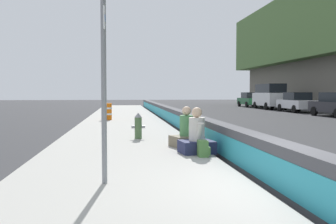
{
  "coord_description": "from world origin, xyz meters",
  "views": [
    {
      "loc": [
        -5.67,
        2.72,
        1.7
      ],
      "look_at": [
        9.66,
        0.82,
        0.89
      ],
      "focal_mm": 39.87,
      "sensor_mm": 36.0,
      "label": 1
    }
  ],
  "objects_px": {
    "fire_hydrant": "(138,125)",
    "parked_car_farther": "(250,100)",
    "parked_car_midline": "(297,102)",
    "construction_barrel": "(107,111)",
    "backpack": "(203,149)",
    "route_sign_post": "(104,62)",
    "seated_person_middle": "(187,134)",
    "seated_person_foreground": "(197,139)",
    "parked_car_far": "(270,96)"
  },
  "relations": [
    {
      "from": "fire_hydrant",
      "to": "parked_car_farther",
      "type": "height_order",
      "value": "parked_car_farther"
    },
    {
      "from": "parked_car_farther",
      "to": "parked_car_midline",
      "type": "bearing_deg",
      "value": -179.58
    },
    {
      "from": "construction_barrel",
      "to": "parked_car_midline",
      "type": "xyz_separation_m",
      "value": [
        9.09,
        -15.84,
        0.24
      ]
    },
    {
      "from": "backpack",
      "to": "parked_car_midline",
      "type": "xyz_separation_m",
      "value": [
        21.72,
        -13.05,
        0.53
      ]
    },
    {
      "from": "route_sign_post",
      "to": "fire_hydrant",
      "type": "xyz_separation_m",
      "value": [
        6.13,
        -0.84,
        -1.62
      ]
    },
    {
      "from": "parked_car_farther",
      "to": "fire_hydrant",
      "type": "bearing_deg",
      "value": 154.02
    },
    {
      "from": "route_sign_post",
      "to": "construction_barrel",
      "type": "bearing_deg",
      "value": 2.04
    },
    {
      "from": "backpack",
      "to": "seated_person_middle",
      "type": "bearing_deg",
      "value": 3.56
    },
    {
      "from": "seated_person_foreground",
      "to": "parked_car_far",
      "type": "xyz_separation_m",
      "value": [
        27.04,
        -13.07,
        0.84
      ]
    },
    {
      "from": "seated_person_middle",
      "to": "backpack",
      "type": "distance_m",
      "value": 1.75
    },
    {
      "from": "route_sign_post",
      "to": "parked_car_farther",
      "type": "height_order",
      "value": "route_sign_post"
    },
    {
      "from": "seated_person_foreground",
      "to": "seated_person_middle",
      "type": "bearing_deg",
      "value": 3.01
    },
    {
      "from": "parked_car_farther",
      "to": "seated_person_foreground",
      "type": "bearing_deg",
      "value": 158.29
    },
    {
      "from": "construction_barrel",
      "to": "route_sign_post",
      "type": "bearing_deg",
      "value": -177.96
    },
    {
      "from": "fire_hydrant",
      "to": "parked_car_farther",
      "type": "bearing_deg",
      "value": -25.98
    },
    {
      "from": "seated_person_foreground",
      "to": "parked_car_farther",
      "type": "relative_size",
      "value": 0.26
    },
    {
      "from": "fire_hydrant",
      "to": "parked_car_farther",
      "type": "relative_size",
      "value": 0.19
    },
    {
      "from": "backpack",
      "to": "parked_car_midline",
      "type": "relative_size",
      "value": 0.09
    },
    {
      "from": "parked_car_far",
      "to": "route_sign_post",
      "type": "bearing_deg",
      "value": 153.0
    },
    {
      "from": "fire_hydrant",
      "to": "construction_barrel",
      "type": "distance_m",
      "value": 8.99
    },
    {
      "from": "backpack",
      "to": "parked_car_far",
      "type": "bearing_deg",
      "value": -25.26
    },
    {
      "from": "parked_car_midline",
      "to": "parked_car_farther",
      "type": "bearing_deg",
      "value": 0.42
    },
    {
      "from": "fire_hydrant",
      "to": "route_sign_post",
      "type": "bearing_deg",
      "value": 172.19
    },
    {
      "from": "fire_hydrant",
      "to": "construction_barrel",
      "type": "height_order",
      "value": "construction_barrel"
    },
    {
      "from": "route_sign_post",
      "to": "backpack",
      "type": "xyz_separation_m",
      "value": [
        2.39,
        -2.26,
        -1.88
      ]
    },
    {
      "from": "route_sign_post",
      "to": "parked_car_midline",
      "type": "xyz_separation_m",
      "value": [
        24.11,
        -15.3,
        -1.35
      ]
    },
    {
      "from": "route_sign_post",
      "to": "backpack",
      "type": "distance_m",
      "value": 3.78
    },
    {
      "from": "backpack",
      "to": "parked_car_farther",
      "type": "relative_size",
      "value": 0.09
    },
    {
      "from": "route_sign_post",
      "to": "parked_car_farther",
      "type": "bearing_deg",
      "value": -23.13
    },
    {
      "from": "fire_hydrant",
      "to": "seated_person_foreground",
      "type": "distance_m",
      "value": 3.47
    },
    {
      "from": "parked_car_far",
      "to": "parked_car_farther",
      "type": "distance_m",
      "value": 5.66
    },
    {
      "from": "seated_person_middle",
      "to": "parked_car_farther",
      "type": "xyz_separation_m",
      "value": [
        31.5,
        -13.07,
        0.36
      ]
    },
    {
      "from": "fire_hydrant",
      "to": "parked_car_farther",
      "type": "distance_m",
      "value": 32.81
    },
    {
      "from": "backpack",
      "to": "parked_car_farther",
      "type": "xyz_separation_m",
      "value": [
        33.24,
        -12.96,
        0.53
      ]
    },
    {
      "from": "route_sign_post",
      "to": "construction_barrel",
      "type": "distance_m",
      "value": 15.11
    },
    {
      "from": "seated_person_foreground",
      "to": "parked_car_midline",
      "type": "xyz_separation_m",
      "value": [
        21.16,
        -13.09,
        0.35
      ]
    },
    {
      "from": "seated_person_middle",
      "to": "construction_barrel",
      "type": "distance_m",
      "value": 11.22
    },
    {
      "from": "seated_person_foreground",
      "to": "construction_barrel",
      "type": "height_order",
      "value": "seated_person_foreground"
    },
    {
      "from": "route_sign_post",
      "to": "parked_car_farther",
      "type": "xyz_separation_m",
      "value": [
        35.63,
        -15.22,
        -1.35
      ]
    },
    {
      "from": "parked_car_midline",
      "to": "construction_barrel",
      "type": "bearing_deg",
      "value": 119.86
    },
    {
      "from": "route_sign_post",
      "to": "parked_car_midline",
      "type": "relative_size",
      "value": 0.8
    },
    {
      "from": "construction_barrel",
      "to": "parked_car_far",
      "type": "height_order",
      "value": "parked_car_far"
    },
    {
      "from": "backpack",
      "to": "parked_car_farther",
      "type": "distance_m",
      "value": 35.68
    },
    {
      "from": "seated_person_middle",
      "to": "parked_car_midline",
      "type": "height_order",
      "value": "parked_car_midline"
    },
    {
      "from": "backpack",
      "to": "parked_car_midline",
      "type": "height_order",
      "value": "parked_car_midline"
    },
    {
      "from": "construction_barrel",
      "to": "parked_car_far",
      "type": "bearing_deg",
      "value": -46.56
    },
    {
      "from": "construction_barrel",
      "to": "parked_car_midline",
      "type": "bearing_deg",
      "value": -60.14
    },
    {
      "from": "seated_person_foreground",
      "to": "parked_car_midline",
      "type": "distance_m",
      "value": 24.88
    },
    {
      "from": "seated_person_foreground",
      "to": "parked_car_farther",
      "type": "distance_m",
      "value": 35.17
    },
    {
      "from": "construction_barrel",
      "to": "parked_car_farther",
      "type": "relative_size",
      "value": 0.21
    }
  ]
}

